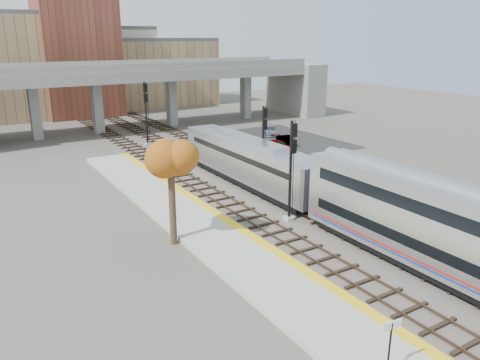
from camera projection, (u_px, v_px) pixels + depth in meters
ground at (351, 243)px, 30.36m from camera, size 160.00×160.00×0.00m
platform at (258, 268)px, 26.70m from camera, size 4.50×60.00×0.35m
yellow_strip at (285, 257)px, 27.59m from camera, size 0.70×60.00×0.01m
tracks at (257, 188)px, 41.00m from camera, size 10.70×95.00×0.25m
overpass at (158, 87)px, 67.83m from camera, size 54.00×12.00×9.50m
buildings_far at (92, 66)px, 83.01m from camera, size 43.00×21.00×20.60m
parking_lot at (276, 141)px, 60.17m from camera, size 14.00×18.00×0.04m
locomotive at (250, 161)px, 41.56m from camera, size 3.02×19.05×4.10m
signal_mast_near at (291, 172)px, 32.97m from camera, size 0.60×0.64×7.33m
signal_mast_mid at (263, 144)px, 42.87m from camera, size 0.60×0.64×6.88m
signal_mast_far at (146, 114)px, 56.31m from camera, size 0.60×0.64×7.69m
station_sign at (391, 336)px, 17.70m from camera, size 0.90×0.16×2.27m
tree at (171, 168)px, 28.78m from camera, size 3.60×3.60×6.89m
car_a at (279, 145)px, 54.38m from camera, size 2.46×4.15×1.32m
car_b at (286, 140)px, 57.46m from camera, size 1.75×3.61×1.14m
car_c at (270, 130)px, 63.47m from camera, size 3.14×4.49×1.21m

